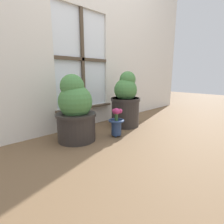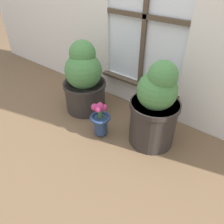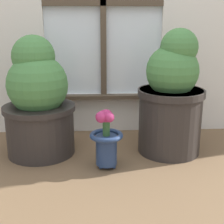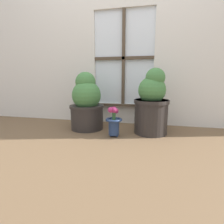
% 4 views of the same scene
% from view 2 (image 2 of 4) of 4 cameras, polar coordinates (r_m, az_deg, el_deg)
% --- Properties ---
extents(ground_plane, '(10.00, 10.00, 0.00)m').
position_cam_2_polar(ground_plane, '(1.73, -5.52, -7.75)').
color(ground_plane, brown).
extents(potted_plant_left, '(0.38, 0.38, 0.64)m').
position_cam_2_polar(potted_plant_left, '(1.95, -7.26, 8.19)').
color(potted_plant_left, '#2D2826').
rests_on(potted_plant_left, ground_plane).
extents(potted_plant_right, '(0.36, 0.36, 0.67)m').
position_cam_2_polar(potted_plant_right, '(1.57, 11.13, 0.94)').
color(potted_plant_right, '#2D2826').
rests_on(potted_plant_right, ground_plane).
extents(flower_vase, '(0.16, 0.16, 0.30)m').
position_cam_2_polar(flower_vase, '(1.69, -3.01, -1.88)').
color(flower_vase, navy).
rests_on(flower_vase, ground_plane).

